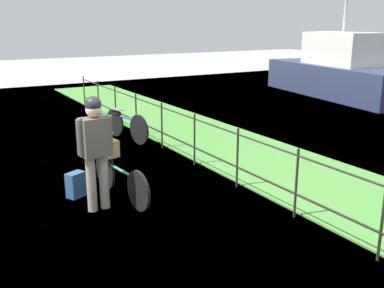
{
  "coord_description": "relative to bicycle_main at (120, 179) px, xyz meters",
  "views": [
    {
      "loc": [
        4.96,
        -2.0,
        2.67
      ],
      "look_at": [
        -0.59,
        1.26,
        0.9
      ],
      "focal_mm": 41.62,
      "sensor_mm": 36.0,
      "label": 1
    }
  ],
  "objects": [
    {
      "name": "iron_fence",
      "position": [
        1.2,
        1.86,
        0.26
      ],
      "size": [
        18.04,
        0.04,
        1.01
      ],
      "color": "#28231E",
      "rests_on": "ground"
    },
    {
      "name": "ground_plane",
      "position": [
        1.2,
        -0.33,
        -0.33
      ],
      "size": [
        60.0,
        60.0,
        0.0
      ],
      "primitive_type": "plane",
      "color": "#9E9993"
    },
    {
      "name": "moored_boat_mid",
      "position": [
        -5.36,
        10.81,
        0.53
      ],
      "size": [
        6.78,
        3.22,
        3.91
      ],
      "color": "#2D3856",
      "rests_on": "ground"
    },
    {
      "name": "bicycle_parked",
      "position": [
        -3.31,
        1.46,
        0.03
      ],
      "size": [
        1.68,
        0.36,
        0.68
      ],
      "color": "black",
      "rests_on": "ground"
    },
    {
      "name": "wooden_crate",
      "position": [
        -0.4,
        -0.04,
        0.42
      ],
      "size": [
        0.41,
        0.28,
        0.26
      ],
      "primitive_type": "cube",
      "rotation": [
        0.0,
        0.0,
        0.11
      ],
      "color": "#A87F51",
      "rests_on": "bicycle_main"
    },
    {
      "name": "terrier_dog",
      "position": [
        -0.37,
        -0.04,
        0.62
      ],
      "size": [
        0.32,
        0.17,
        0.18
      ],
      "color": "tan",
      "rests_on": "wooden_crate"
    },
    {
      "name": "grass_strip",
      "position": [
        1.2,
        3.18,
        -0.31
      ],
      "size": [
        27.0,
        2.4,
        0.03
      ],
      "primitive_type": "cube",
      "color": "#478438",
      "rests_on": "ground"
    },
    {
      "name": "bicycle_main",
      "position": [
        0.0,
        0.0,
        0.0
      ],
      "size": [
        1.69,
        0.25,
        0.61
      ],
      "color": "black",
      "rests_on": "ground"
    },
    {
      "name": "backpack_on_paving",
      "position": [
        -0.43,
        -0.58,
        -0.13
      ],
      "size": [
        0.29,
        0.33,
        0.4
      ],
      "primitive_type": "cube",
      "rotation": [
        0.0,
        0.0,
        5.18
      ],
      "color": "#28517A",
      "rests_on": "ground"
    },
    {
      "name": "cyclist_person",
      "position": [
        0.22,
        -0.43,
        0.68
      ],
      "size": [
        0.3,
        0.54,
        1.68
      ],
      "color": "gray",
      "rests_on": "ground"
    }
  ]
}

